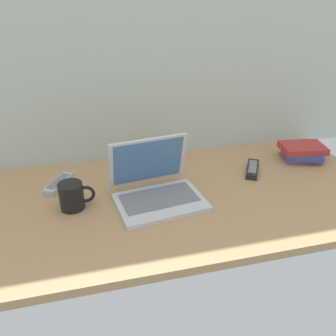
% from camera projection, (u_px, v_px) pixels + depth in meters
% --- Properties ---
extents(desk, '(1.60, 0.76, 0.03)m').
position_uv_depth(desk, '(178.00, 198.00, 1.31)').
color(desk, tan).
rests_on(desk, ground).
extents(laptop, '(0.34, 0.30, 0.21)m').
position_uv_depth(laptop, '(156.00, 187.00, 1.27)').
color(laptop, silver).
rests_on(laptop, desk).
extents(coffee_mug, '(0.13, 0.09, 0.10)m').
position_uv_depth(coffee_mug, '(72.00, 196.00, 1.21)').
color(coffee_mug, black).
rests_on(coffee_mug, desk).
extents(remote_control_near, '(0.12, 0.16, 0.02)m').
position_uv_depth(remote_control_near, '(252.00, 169.00, 1.47)').
color(remote_control_near, black).
rests_on(remote_control_near, desk).
extents(remote_control_far, '(0.12, 0.16, 0.02)m').
position_uv_depth(remote_control_far, '(59.00, 183.00, 1.36)').
color(remote_control_far, '#B7B7B7').
rests_on(remote_control_far, desk).
extents(book_stack, '(0.21, 0.19, 0.07)m').
position_uv_depth(book_stack, '(302.00, 152.00, 1.56)').
color(book_stack, '#8C4C8C').
rests_on(book_stack, desk).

